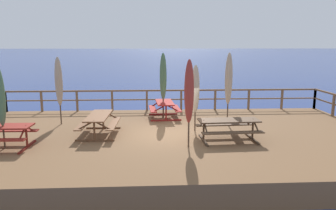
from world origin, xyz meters
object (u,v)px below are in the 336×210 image
(picnic_table_back_left, at_px, (229,125))
(picnic_table_mid_centre, at_px, (99,120))
(patio_umbrella_short_mid, at_px, (163,77))
(patio_umbrella_tall_back_right, at_px, (59,82))
(patio_umbrella_short_front, at_px, (0,97))
(patio_umbrella_tall_front, at_px, (189,92))
(picnic_table_front_right, at_px, (3,132))
(patio_umbrella_short_back, at_px, (229,79))
(patio_umbrella_tall_mid_left, at_px, (195,89))
(picnic_table_front_left, at_px, (165,106))

(picnic_table_back_left, distance_m, picnic_table_mid_centre, 4.87)
(patio_umbrella_short_mid, bearing_deg, patio_umbrella_tall_back_right, -167.35)
(patio_umbrella_short_front, distance_m, patio_umbrella_short_mid, 6.93)
(picnic_table_mid_centre, relative_size, patio_umbrella_tall_back_right, 0.75)
(picnic_table_mid_centre, relative_size, patio_umbrella_tall_front, 0.73)
(picnic_table_front_right, relative_size, patio_umbrella_short_mid, 0.63)
(patio_umbrella_short_mid, distance_m, patio_umbrella_short_back, 3.05)
(picnic_table_back_left, height_order, patio_umbrella_short_front, patio_umbrella_short_front)
(picnic_table_back_left, xyz_separation_m, patio_umbrella_tall_mid_left, (-1.02, 1.37, 1.11))
(patio_umbrella_tall_mid_left, bearing_deg, patio_umbrella_short_mid, 115.97)
(picnic_table_front_left, xyz_separation_m, picnic_table_mid_centre, (-2.63, -2.74, 0.01))
(picnic_table_back_left, xyz_separation_m, patio_umbrella_short_mid, (-2.19, 3.78, 1.36))
(picnic_table_front_left, bearing_deg, picnic_table_back_left, -60.41)
(picnic_table_front_right, distance_m, patio_umbrella_short_front, 1.19)
(patio_umbrella_short_mid, bearing_deg, patio_umbrella_short_back, -26.34)
(patio_umbrella_short_mid, bearing_deg, picnic_table_mid_centre, -132.96)
(patio_umbrella_short_mid, distance_m, patio_umbrella_tall_back_right, 4.59)
(picnic_table_front_left, bearing_deg, patio_umbrella_tall_mid_left, -65.04)
(patio_umbrella_tall_back_right, distance_m, patio_umbrella_short_back, 7.22)
(picnic_table_front_right, xyz_separation_m, picnic_table_mid_centre, (2.92, 1.46, 0.01))
(picnic_table_front_right, height_order, picnic_table_back_left, same)
(picnic_table_back_left, distance_m, patio_umbrella_short_mid, 4.58)
(picnic_table_mid_centre, relative_size, patio_umbrella_short_mid, 0.71)
(patio_umbrella_short_front, height_order, patio_umbrella_tall_front, patio_umbrella_tall_front)
(picnic_table_front_right, distance_m, patio_umbrella_tall_mid_left, 7.00)
(picnic_table_front_right, distance_m, patio_umbrella_short_back, 8.83)
(picnic_table_mid_centre, relative_size, patio_umbrella_short_front, 0.79)
(picnic_table_front_right, height_order, patio_umbrella_tall_front, patio_umbrella_tall_front)
(patio_umbrella_short_back, relative_size, patio_umbrella_tall_front, 1.05)
(patio_umbrella_tall_back_right, xyz_separation_m, patio_umbrella_short_back, (7.21, -0.35, 0.11))
(patio_umbrella_short_front, distance_m, patio_umbrella_tall_back_right, 3.42)
(patio_umbrella_short_back, bearing_deg, picnic_table_front_left, 153.50)
(patio_umbrella_short_mid, distance_m, patio_umbrella_tall_mid_left, 2.69)
(patio_umbrella_tall_front, bearing_deg, picnic_table_mid_centre, 152.74)
(picnic_table_front_right, relative_size, picnic_table_front_left, 1.08)
(patio_umbrella_tall_back_right, distance_m, patio_umbrella_tall_front, 6.19)
(picnic_table_mid_centre, height_order, patio_umbrella_tall_back_right, patio_umbrella_tall_back_right)
(patio_umbrella_tall_back_right, relative_size, patio_umbrella_tall_front, 0.99)
(picnic_table_front_left, distance_m, patio_umbrella_tall_back_right, 4.82)
(patio_umbrella_tall_mid_left, bearing_deg, picnic_table_back_left, -53.25)
(picnic_table_mid_centre, distance_m, patio_umbrella_short_back, 5.66)
(picnic_table_front_left, distance_m, patio_umbrella_short_back, 3.30)
(patio_umbrella_short_front, relative_size, patio_umbrella_short_mid, 0.91)
(patio_umbrella_tall_front, bearing_deg, patio_umbrella_tall_mid_left, 76.30)
(picnic_table_front_left, relative_size, picnic_table_back_left, 0.79)
(picnic_table_front_left, relative_size, patio_umbrella_short_back, 0.57)
(picnic_table_front_left, relative_size, patio_umbrella_short_front, 0.64)
(picnic_table_mid_centre, bearing_deg, picnic_table_back_left, -12.07)
(picnic_table_mid_centre, height_order, patio_umbrella_tall_mid_left, patio_umbrella_tall_mid_left)
(picnic_table_back_left, distance_m, patio_umbrella_tall_back_right, 7.34)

